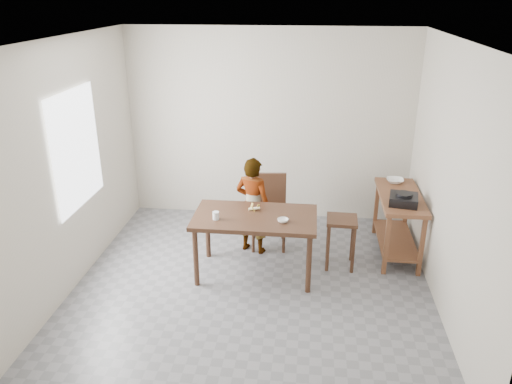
# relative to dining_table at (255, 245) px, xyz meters

# --- Properties ---
(floor) EXTENTS (4.00, 4.00, 0.04)m
(floor) POSITION_rel_dining_table_xyz_m (0.00, -0.30, -0.40)
(floor) COLOR slate
(floor) RESTS_ON ground
(ceiling) EXTENTS (4.00, 4.00, 0.04)m
(ceiling) POSITION_rel_dining_table_xyz_m (0.00, -0.30, 2.35)
(ceiling) COLOR white
(ceiling) RESTS_ON wall_back
(wall_back) EXTENTS (4.00, 0.04, 2.70)m
(wall_back) POSITION_rel_dining_table_xyz_m (0.00, 1.72, 0.98)
(wall_back) COLOR beige
(wall_back) RESTS_ON ground
(wall_front) EXTENTS (4.00, 0.04, 2.70)m
(wall_front) POSITION_rel_dining_table_xyz_m (0.00, -2.32, 0.98)
(wall_front) COLOR beige
(wall_front) RESTS_ON ground
(wall_left) EXTENTS (0.04, 4.00, 2.70)m
(wall_left) POSITION_rel_dining_table_xyz_m (-2.02, -0.30, 0.98)
(wall_left) COLOR beige
(wall_left) RESTS_ON ground
(wall_right) EXTENTS (0.04, 4.00, 2.70)m
(wall_right) POSITION_rel_dining_table_xyz_m (2.02, -0.30, 0.98)
(wall_right) COLOR beige
(wall_right) RESTS_ON ground
(window_pane) EXTENTS (0.02, 1.10, 1.30)m
(window_pane) POSITION_rel_dining_table_xyz_m (-1.97, -0.10, 1.12)
(window_pane) COLOR white
(window_pane) RESTS_ON wall_left
(dining_table) EXTENTS (1.40, 0.80, 0.75)m
(dining_table) POSITION_rel_dining_table_xyz_m (0.00, 0.00, 0.00)
(dining_table) COLOR #3B2316
(dining_table) RESTS_ON floor
(prep_counter) EXTENTS (0.50, 1.20, 0.80)m
(prep_counter) POSITION_rel_dining_table_xyz_m (1.72, 0.70, 0.03)
(prep_counter) COLOR brown
(prep_counter) RESTS_ON floor
(child) EXTENTS (0.53, 0.43, 1.26)m
(child) POSITION_rel_dining_table_xyz_m (-0.09, 0.56, 0.25)
(child) COLOR white
(child) RESTS_ON floor
(dining_chair) EXTENTS (0.49, 0.49, 0.94)m
(dining_chair) POSITION_rel_dining_table_xyz_m (0.09, 0.71, 0.09)
(dining_chair) COLOR #3B2316
(dining_chair) RESTS_ON floor
(stool) EXTENTS (0.37, 0.37, 0.63)m
(stool) POSITION_rel_dining_table_xyz_m (1.00, 0.29, -0.06)
(stool) COLOR #3B2316
(stool) RESTS_ON floor
(glass_tumbler) EXTENTS (0.08, 0.08, 0.09)m
(glass_tumbler) POSITION_rel_dining_table_xyz_m (-0.42, -0.15, 0.42)
(glass_tumbler) COLOR white
(glass_tumbler) RESTS_ON dining_table
(small_bowl) EXTENTS (0.13, 0.13, 0.04)m
(small_bowl) POSITION_rel_dining_table_xyz_m (0.33, -0.13, 0.39)
(small_bowl) COLOR white
(small_bowl) RESTS_ON dining_table
(banana) EXTENTS (0.17, 0.13, 0.05)m
(banana) POSITION_rel_dining_table_xyz_m (-0.03, 0.15, 0.40)
(banana) COLOR gold
(banana) RESTS_ON dining_table
(serving_bowl) EXTENTS (0.23, 0.23, 0.05)m
(serving_bowl) POSITION_rel_dining_table_xyz_m (1.71, 1.11, 0.45)
(serving_bowl) COLOR white
(serving_bowl) RESTS_ON prep_counter
(gas_burner) EXTENTS (0.37, 0.37, 0.11)m
(gas_burner) POSITION_rel_dining_table_xyz_m (1.70, 0.42, 0.48)
(gas_burner) COLOR black
(gas_burner) RESTS_ON prep_counter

